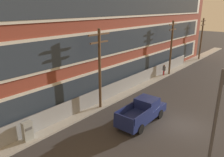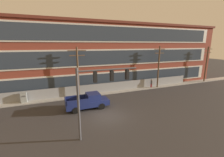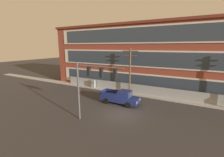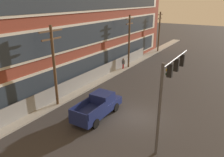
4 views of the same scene
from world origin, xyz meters
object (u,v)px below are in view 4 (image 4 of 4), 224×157
pickup_truck_navy (98,106)px  utility_pole_far_east (159,30)px  traffic_signal_mast (170,82)px  utility_pole_midblock (129,40)px  utility_pole_near_corner (54,63)px  pedestrian_near_cabinet (123,63)px

pickup_truck_navy → utility_pole_far_east: utility_pole_far_east is taller
traffic_signal_mast → utility_pole_midblock: bearing=35.9°
utility_pole_far_east → pickup_truck_navy: bearing=-170.5°
pickup_truck_navy → utility_pole_near_corner: (-0.44, 4.55, 3.37)m
traffic_signal_mast → pedestrian_near_cabinet: 17.71m
pickup_truck_navy → pedestrian_near_cabinet: bearing=19.9°
utility_pole_near_corner → utility_pole_midblock: bearing=-0.4°
utility_pole_near_corner → utility_pole_far_east: bearing=-0.1°
pickup_truck_navy → utility_pole_near_corner: bearing=95.5°
pickup_truck_navy → utility_pole_midblock: bearing=17.4°
utility_pole_far_east → traffic_signal_mast: bearing=-158.6°
traffic_signal_mast → pedestrian_near_cabinet: (13.49, 10.89, -3.62)m
utility_pole_near_corner → utility_pole_midblock: size_ratio=0.99×
traffic_signal_mast → utility_pole_midblock: 18.11m
utility_pole_near_corner → pedestrian_near_cabinet: utility_pole_near_corner is taller
utility_pole_midblock → pedestrian_near_cabinet: bearing=167.3°
utility_pole_near_corner → utility_pole_midblock: utility_pole_midblock is taller
utility_pole_far_east → pedestrian_near_cabinet: (-13.69, 0.22, -3.22)m
pedestrian_near_cabinet → utility_pole_far_east: bearing=-0.9°
utility_pole_far_east → pedestrian_near_cabinet: size_ratio=4.50×
traffic_signal_mast → pickup_truck_navy: bearing=85.8°
pickup_truck_navy → utility_pole_far_east: bearing=9.5°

